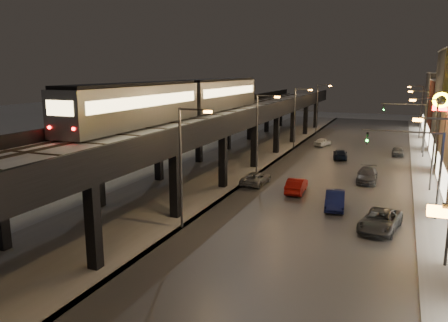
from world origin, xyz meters
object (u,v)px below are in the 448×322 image
(car_far_white, at_px, (323,142))
(car_onc_white, at_px, (367,176))
(subway_train, at_px, (186,98))
(car_near_white, at_px, (296,186))
(car_onc_red, at_px, (398,152))
(car_onc_silver, at_px, (335,201))
(car_onc_dark, at_px, (380,221))
(car_mid_silver, at_px, (256,179))
(car_mid_dark, at_px, (340,155))

(car_far_white, height_order, car_onc_white, car_onc_white)
(subway_train, xyz_separation_m, car_near_white, (13.60, -3.72, -7.82))
(car_onc_red, bearing_deg, car_near_white, -113.32)
(car_far_white, height_order, car_onc_silver, car_onc_silver)
(car_onc_red, bearing_deg, car_onc_dark, -94.42)
(subway_train, relative_size, car_onc_silver, 8.76)
(car_mid_silver, bearing_deg, car_far_white, -93.51)
(car_near_white, height_order, car_far_white, car_near_white)
(car_near_white, bearing_deg, car_onc_red, -112.77)
(car_mid_silver, relative_size, car_onc_white, 0.94)
(car_onc_silver, xyz_separation_m, car_onc_dark, (3.83, -4.05, -0.01))
(car_onc_red, bearing_deg, car_mid_dark, -145.87)
(car_onc_dark, relative_size, car_onc_white, 1.06)
(car_onc_silver, bearing_deg, car_onc_red, 73.68)
(subway_train, bearing_deg, car_far_white, 64.30)
(car_mid_silver, xyz_separation_m, car_onc_silver, (8.71, -5.08, 0.10))
(car_onc_red, bearing_deg, car_far_white, 157.23)
(car_far_white, bearing_deg, car_mid_silver, 101.72)
(subway_train, height_order, car_onc_red, subway_train)
(car_near_white, distance_m, car_onc_dark, 10.99)
(car_near_white, relative_size, car_mid_silver, 0.95)
(car_near_white, distance_m, car_onc_red, 25.13)
(car_far_white, bearing_deg, car_onc_white, 128.60)
(subway_train, relative_size, car_onc_dark, 7.52)
(subway_train, height_order, car_onc_dark, subway_train)
(car_mid_dark, bearing_deg, car_far_white, -75.58)
(car_mid_silver, distance_m, car_far_white, 26.05)
(car_onc_white, bearing_deg, car_mid_dark, 109.50)
(car_near_white, bearing_deg, car_mid_dark, -97.72)
(car_mid_silver, relative_size, car_far_white, 1.24)
(subway_train, xyz_separation_m, car_onc_dark, (21.55, -11.31, -7.82))
(car_mid_silver, relative_size, car_onc_dark, 0.89)
(car_mid_silver, distance_m, car_onc_white, 11.84)
(car_near_white, relative_size, car_far_white, 1.17)
(car_onc_red, bearing_deg, car_onc_white, -102.48)
(car_onc_silver, bearing_deg, car_onc_dark, -53.26)
(subway_train, distance_m, car_onc_silver, 20.68)
(car_mid_silver, bearing_deg, car_mid_dark, -108.80)
(car_mid_dark, distance_m, car_onc_dark, 26.57)
(car_near_white, bearing_deg, subway_train, -17.74)
(car_mid_dark, bearing_deg, car_onc_silver, 88.15)
(car_mid_dark, bearing_deg, car_onc_red, -151.12)
(car_onc_white, relative_size, car_onc_red, 1.37)
(car_mid_dark, bearing_deg, car_mid_silver, 61.16)
(car_onc_white, distance_m, car_onc_red, 16.86)
(subway_train, relative_size, car_mid_dark, 9.03)
(car_onc_silver, bearing_deg, car_near_white, 132.66)
(subway_train, bearing_deg, car_onc_silver, -22.29)
(car_onc_silver, height_order, car_onc_dark, car_onc_silver)
(car_onc_dark, bearing_deg, car_mid_silver, 154.08)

